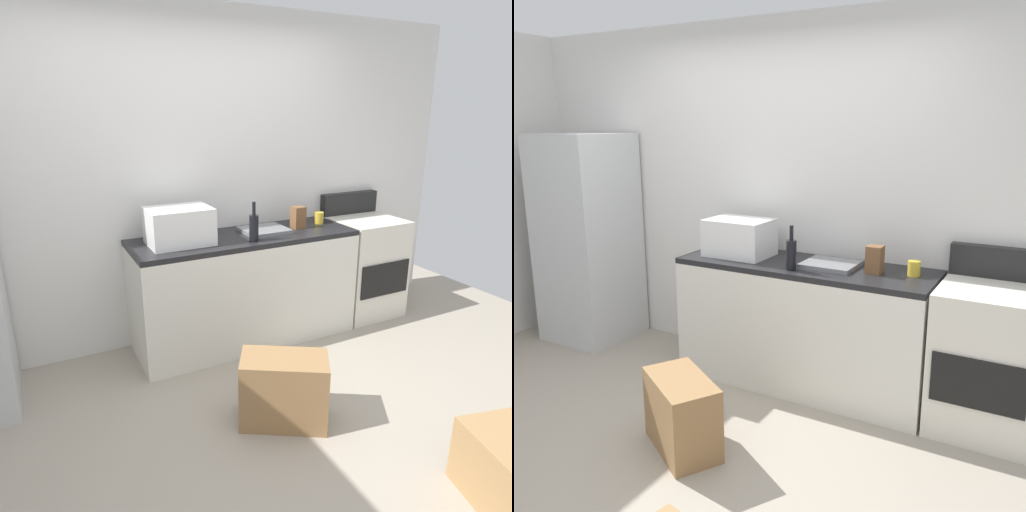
{
  "view_description": "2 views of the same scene",
  "coord_description": "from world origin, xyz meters",
  "views": [
    {
      "loc": [
        -1.2,
        -1.93,
        1.85
      ],
      "look_at": [
        0.25,
        0.91,
        0.82
      ],
      "focal_mm": 32.0,
      "sensor_mm": 36.0,
      "label": 1
    },
    {
      "loc": [
        1.84,
        -2.11,
        1.85
      ],
      "look_at": [
        0.23,
        0.82,
        1.03
      ],
      "focal_mm": 38.09,
      "sensor_mm": 36.0,
      "label": 2
    }
  ],
  "objects": [
    {
      "name": "cardboard_box_large",
      "position": [
        0.04,
        0.12,
        0.22
      ],
      "size": [
        0.6,
        0.52,
        0.44
      ],
      "primitive_type": "cube",
      "rotation": [
        0.0,
        0.0,
        -0.55
      ],
      "color": "olive",
      "rests_on": "ground_plane"
    },
    {
      "name": "microwave",
      "position": [
        -0.23,
        1.19,
        1.04
      ],
      "size": [
        0.46,
        0.34,
        0.27
      ],
      "primitive_type": "cube",
      "color": "white",
      "rests_on": "kitchen_counter"
    },
    {
      "name": "wine_bottle",
      "position": [
        0.29,
        1.01,
        1.01
      ],
      "size": [
        0.07,
        0.07,
        0.3
      ],
      "color": "black",
      "rests_on": "kitchen_counter"
    },
    {
      "name": "wall_back",
      "position": [
        0.0,
        1.55,
        1.3
      ],
      "size": [
        5.0,
        0.1,
        2.6
      ],
      "primitive_type": "cube",
      "color": "silver",
      "rests_on": "ground_plane"
    },
    {
      "name": "stove_oven",
      "position": [
        1.52,
        1.21,
        0.47
      ],
      "size": [
        0.6,
        0.61,
        1.1
      ],
      "color": "silver",
      "rests_on": "ground_plane"
    },
    {
      "name": "kitchen_counter",
      "position": [
        0.3,
        1.2,
        0.45
      ],
      "size": [
        1.8,
        0.6,
        0.9
      ],
      "color": "silver",
      "rests_on": "ground_plane"
    },
    {
      "name": "ground_plane",
      "position": [
        0.0,
        0.0,
        0.0
      ],
      "size": [
        6.0,
        6.0,
        0.0
      ],
      "primitive_type": "plane",
      "color": "#9E9384"
    },
    {
      "name": "coffee_mug",
      "position": [
        1.04,
        1.25,
        0.95
      ],
      "size": [
        0.08,
        0.08,
        0.1
      ],
      "primitive_type": "cylinder",
      "color": "gold",
      "rests_on": "kitchen_counter"
    },
    {
      "name": "knife_block",
      "position": [
        0.79,
        1.2,
        0.99
      ],
      "size": [
        0.1,
        0.1,
        0.18
      ],
      "primitive_type": "cube",
      "color": "brown",
      "rests_on": "kitchen_counter"
    },
    {
      "name": "sink_basin",
      "position": [
        0.48,
        1.22,
        0.92
      ],
      "size": [
        0.36,
        0.32,
        0.03
      ],
      "primitive_type": "cube",
      "color": "slate",
      "rests_on": "kitchen_counter"
    }
  ]
}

